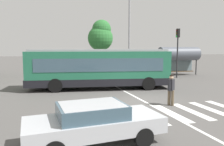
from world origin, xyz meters
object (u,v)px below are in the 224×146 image
at_px(parked_car_teal, 135,67).
at_px(bus_stop_shelter, 179,54).
at_px(parked_car_white, 70,68).
at_px(foreground_sedan, 94,121).
at_px(pedestrian_crossing_street, 171,88).
at_px(traffic_light_far_corner, 178,45).
at_px(parked_car_charcoal, 94,68).
at_px(background_tree_right, 101,36).
at_px(twin_arm_street_lamp, 129,26).
at_px(parked_car_red, 154,66).
at_px(parked_car_silver, 113,67).
at_px(city_transit_bus, 99,68).
at_px(parked_car_black, 47,69).

relative_size(parked_car_teal, bus_stop_shelter, 0.95).
bearing_deg(parked_car_white, foreground_sedan, -94.47).
distance_m(pedestrian_crossing_street, traffic_light_far_corner, 12.37).
bearing_deg(foreground_sedan, parked_car_charcoal, 77.44).
xyz_separation_m(bus_stop_shelter, background_tree_right, (-6.56, 10.51, 2.54)).
height_order(twin_arm_street_lamp, background_tree_right, twin_arm_street_lamp).
bearing_deg(bus_stop_shelter, parked_car_red, 105.75).
height_order(parked_car_white, background_tree_right, background_tree_right).
bearing_deg(parked_car_silver, foreground_sedan, -109.14).
xyz_separation_m(city_transit_bus, parked_car_red, (9.70, 9.42, -0.82)).
xyz_separation_m(parked_car_charcoal, parked_car_teal, (5.39, 0.25, 0.00)).
height_order(parked_car_black, background_tree_right, background_tree_right).
height_order(bus_stop_shelter, background_tree_right, background_tree_right).
bearing_deg(foreground_sedan, parked_car_teal, 63.66).
bearing_deg(parked_car_black, bus_stop_shelter, -17.11).
height_order(parked_car_charcoal, bus_stop_shelter, bus_stop_shelter).
bearing_deg(bus_stop_shelter, pedestrian_crossing_street, -124.97).
relative_size(parked_car_charcoal, parked_car_silver, 0.99).
xyz_separation_m(pedestrian_crossing_street, parked_car_white, (-3.59, 16.32, -0.20)).
relative_size(parked_car_white, parked_car_silver, 0.98).
bearing_deg(foreground_sedan, traffic_light_far_corner, 48.64).
xyz_separation_m(parked_car_charcoal, twin_arm_street_lamp, (3.68, -2.11, 4.83)).
bearing_deg(background_tree_right, parked_car_charcoal, -111.04).
bearing_deg(parked_car_white, parked_car_black, -179.17).
height_order(parked_car_red, twin_arm_street_lamp, twin_arm_street_lamp).
bearing_deg(parked_car_teal, background_tree_right, 114.07).
bearing_deg(bus_stop_shelter, parked_car_charcoal, 156.86).
xyz_separation_m(foreground_sedan, parked_car_silver, (6.76, 19.48, 0.00)).
distance_m(parked_car_teal, twin_arm_street_lamp, 5.64).
bearing_deg(traffic_light_far_corner, parked_car_red, 86.65).
distance_m(city_transit_bus, parked_car_charcoal, 9.66).
distance_m(parked_car_black, twin_arm_street_lamp, 10.62).
distance_m(parked_car_silver, traffic_light_far_corner, 8.29).
distance_m(foreground_sedan, bus_stop_shelter, 20.53).
height_order(traffic_light_far_corner, twin_arm_street_lamp, twin_arm_street_lamp).
height_order(bus_stop_shelter, twin_arm_street_lamp, twin_arm_street_lamp).
bearing_deg(bus_stop_shelter, traffic_light_far_corner, -127.81).
bearing_deg(parked_car_silver, pedestrian_crossing_street, -95.81).
height_order(foreground_sedan, parked_car_black, same).
height_order(parked_car_teal, parked_car_red, same).
xyz_separation_m(pedestrian_crossing_street, twin_arm_street_lamp, (2.84, 13.60, 4.63)).
bearing_deg(parked_car_charcoal, parked_car_silver, 3.16).
relative_size(city_transit_bus, parked_car_teal, 2.41).
xyz_separation_m(foreground_sedan, parked_car_charcoal, (4.31, 19.35, 0.00)).
relative_size(parked_car_black, parked_car_red, 0.99).
height_order(pedestrian_crossing_street, parked_car_white, pedestrian_crossing_street).
bearing_deg(parked_car_white, parked_car_teal, -2.50).
xyz_separation_m(parked_car_charcoal, parked_car_red, (8.02, -0.06, 0.00)).
bearing_deg(pedestrian_crossing_street, bus_stop_shelter, 55.03).
bearing_deg(parked_car_teal, traffic_light_far_corner, -68.91).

